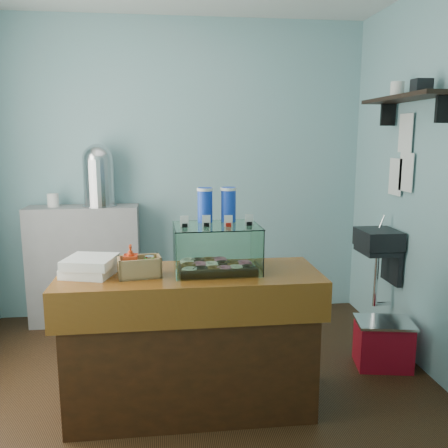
{
  "coord_description": "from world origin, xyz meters",
  "views": [
    {
      "loc": [
        -0.13,
        -3.06,
        1.72
      ],
      "look_at": [
        0.22,
        -0.15,
        1.18
      ],
      "focal_mm": 38.0,
      "sensor_mm": 36.0,
      "label": 1
    }
  ],
  "objects": [
    {
      "name": "coffee_urn",
      "position": [
        -0.74,
        1.31,
        1.39
      ],
      "size": [
        0.31,
        0.31,
        0.56
      ],
      "color": "silver",
      "rests_on": "back_shelf"
    },
    {
      "name": "red_cooler",
      "position": [
        1.47,
        0.13,
        0.18
      ],
      "size": [
        0.46,
        0.38,
        0.36
      ],
      "rotation": [
        0.0,
        0.0,
        -0.19
      ],
      "color": "#A80D1F",
      "rests_on": "ground"
    },
    {
      "name": "back_shelf",
      "position": [
        -0.9,
        1.32,
        0.55
      ],
      "size": [
        1.0,
        0.32,
        1.1
      ],
      "primitive_type": "cube",
      "color": "gray",
      "rests_on": "ground"
    },
    {
      "name": "counter",
      "position": [
        0.0,
        -0.25,
        0.46
      ],
      "size": [
        1.6,
        0.6,
        0.9
      ],
      "color": "#441F0D",
      "rests_on": "ground"
    },
    {
      "name": "display_case",
      "position": [
        0.17,
        -0.19,
        1.06
      ],
      "size": [
        0.54,
        0.4,
        0.51
      ],
      "rotation": [
        0.0,
        0.0,
        0.03
      ],
      "color": "#372210",
      "rests_on": "counter"
    },
    {
      "name": "room_shell",
      "position": [
        0.03,
        0.01,
        1.71
      ],
      "size": [
        3.54,
        3.04,
        2.82
      ],
      "color": "#7EB4B8",
      "rests_on": "ground"
    },
    {
      "name": "pastry_boxes",
      "position": [
        -0.6,
        -0.23,
        0.96
      ],
      "size": [
        0.35,
        0.35,
        0.11
      ],
      "rotation": [
        0.0,
        0.0,
        -0.28
      ],
      "color": "white",
      "rests_on": "counter"
    },
    {
      "name": "condiment_crate",
      "position": [
        -0.31,
        -0.3,
        0.97
      ],
      "size": [
        0.27,
        0.19,
        0.2
      ],
      "rotation": [
        0.0,
        0.0,
        0.16
      ],
      "color": "#A68253",
      "rests_on": "counter"
    },
    {
      "name": "ground",
      "position": [
        0.0,
        0.0,
        0.0
      ],
      "size": [
        3.5,
        3.5,
        0.0
      ],
      "primitive_type": "plane",
      "color": "black",
      "rests_on": "ground"
    }
  ]
}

